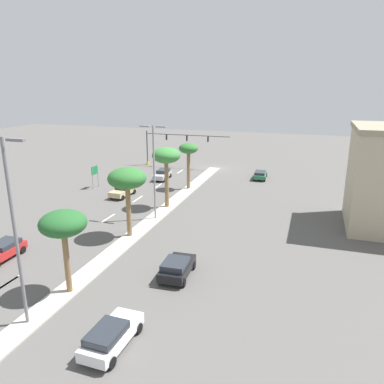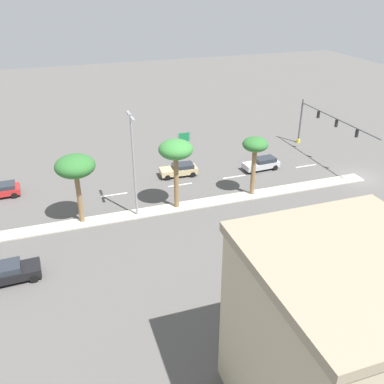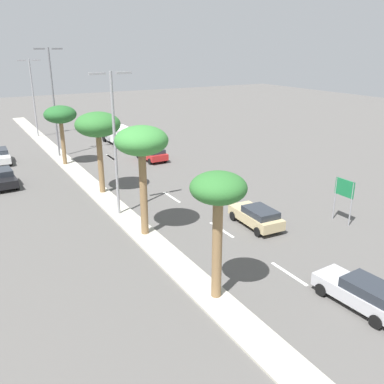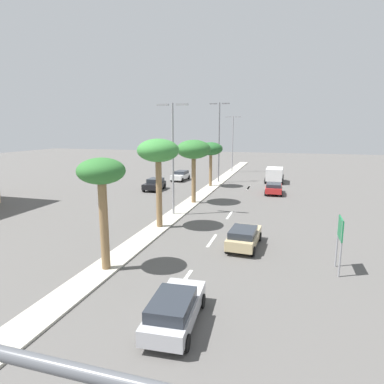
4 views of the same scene
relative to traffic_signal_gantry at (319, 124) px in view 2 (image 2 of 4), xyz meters
name	(u,v)px [view 2 (image 2 of 4)]	position (x,y,z in m)	size (l,w,h in m)	color
ground_plane	(105,220)	(-8.31, 28.76, -3.98)	(160.00, 160.00, 0.00)	#565451
median_curb	(12,235)	(-8.31, 37.14, -3.92)	(1.80, 75.40, 0.12)	#B7B2A3
lane_stripe_leading	(306,166)	(-3.42, 3.44, -3.98)	(0.20, 2.80, 0.01)	silver
lane_stripe_outboard	(234,177)	(-3.42, 13.03, -3.98)	(0.20, 2.80, 0.01)	silver
lane_stripe_right	(180,185)	(-3.42, 19.66, -3.98)	(0.20, 2.80, 0.01)	silver
lane_stripe_left	(114,195)	(-3.42, 27.02, -3.98)	(0.20, 2.80, 0.01)	silver
traffic_signal_gantry	(319,124)	(0.00, 0.00, 0.00)	(15.31, 0.53, 6.12)	#515459
directional_road_sign	(184,139)	(4.53, 16.59, -1.73)	(0.10, 1.57, 3.13)	gray
commercial_building	(341,346)	(-32.56, 20.65, 1.20)	(9.40, 8.98, 10.33)	tan
palm_tree_right	(255,147)	(-8.10, 13.09, 1.40)	(2.61, 2.61, 6.31)	olive
palm_tree_leading	(176,151)	(-8.21, 21.50, 2.09)	(3.29, 3.29, 7.06)	olive
palm_tree_front	(75,167)	(-8.00, 30.81, 1.69)	(3.61, 3.61, 6.67)	olive
street_lamp_leading	(133,159)	(-8.47, 25.62, 2.00)	(2.90, 0.24, 10.04)	gray
sedan_silver_outboard	(262,163)	(-2.55, 9.07, -3.21)	(2.08, 4.43, 1.45)	#B2B2B7
sedan_black_right	(11,271)	(-15.04, 36.79, -3.19)	(2.20, 4.09, 1.48)	black
sedan_red_trailing	(0,190)	(0.04, 38.44, -3.23)	(2.14, 4.27, 1.38)	red
sedan_green_left	(377,214)	(-16.82, 4.24, -3.29)	(2.02, 4.48, 1.25)	#287047
sedan_tan_near	(180,170)	(-1.05, 18.96, -3.22)	(2.08, 4.36, 1.42)	tan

